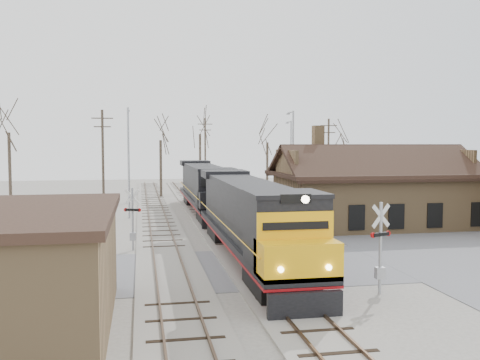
% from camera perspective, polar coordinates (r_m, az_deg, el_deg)
% --- Properties ---
extents(ground, '(140.00, 140.00, 0.00)m').
position_cam_1_polar(ground, '(28.47, 1.66, -9.29)').
color(ground, '#A5A095').
rests_on(ground, ground).
extents(road, '(60.00, 9.00, 0.03)m').
position_cam_1_polar(road, '(28.47, 1.66, -9.26)').
color(road, slate).
rests_on(road, ground).
extents(track_main, '(3.40, 90.00, 0.24)m').
position_cam_1_polar(track_main, '(42.98, -2.61, -4.68)').
color(track_main, '#A5A095').
rests_on(track_main, ground).
extents(track_siding, '(3.40, 90.00, 0.24)m').
position_cam_1_polar(track_siding, '(42.60, -8.63, -4.80)').
color(track_siding, '#A5A095').
rests_on(track_siding, ground).
extents(depot, '(15.20, 9.31, 7.90)m').
position_cam_1_polar(depot, '(43.18, 13.93, -1.62)').
color(depot, '#94754D').
rests_on(depot, ground).
extents(locomotive_lead, '(3.08, 20.62, 4.58)m').
position_cam_1_polar(locomotive_lead, '(29.05, 1.22, -4.20)').
color(locomotive_lead, black).
rests_on(locomotive_lead, ground).
extents(locomotive_trailing, '(3.08, 20.62, 4.33)m').
position_cam_1_polar(locomotive_trailing, '(49.56, -3.74, -0.80)').
color(locomotive_trailing, black).
rests_on(locomotive_trailing, ground).
extents(crossbuck_near, '(1.09, 0.47, 3.99)m').
position_cam_1_polar(crossbuck_near, '(24.12, 14.74, -7.30)').
color(crossbuck_near, '#A5A8AD').
rests_on(crossbuck_near, ground).
extents(crossbuck_far, '(1.05, 0.47, 3.83)m').
position_cam_1_polar(crossbuck_far, '(33.09, -11.39, -4.30)').
color(crossbuck_far, '#A5A8AD').
rests_on(crossbuck_far, ground).
extents(streetlight_a, '(0.25, 2.04, 9.57)m').
position_cam_1_polar(streetlight_a, '(47.11, -11.80, 2.43)').
color(streetlight_a, '#A5A8AD').
rests_on(streetlight_a, ground).
extents(streetlight_b, '(0.25, 2.04, 9.44)m').
position_cam_1_polar(streetlight_b, '(48.94, 5.63, 2.47)').
color(streetlight_b, '#A5A8AD').
rests_on(streetlight_b, ground).
extents(streetlight_c, '(0.25, 2.04, 9.05)m').
position_cam_1_polar(streetlight_c, '(61.65, 5.41, 2.60)').
color(streetlight_c, '#A5A8AD').
rests_on(streetlight_c, ground).
extents(utility_pole_a, '(2.00, 0.24, 9.65)m').
position_cam_1_polar(utility_pole_a, '(52.27, -14.41, 2.23)').
color(utility_pole_a, '#382D23').
rests_on(utility_pole_a, ground).
extents(utility_pole_b, '(2.00, 0.24, 9.87)m').
position_cam_1_polar(utility_pole_b, '(73.03, -3.73, 2.90)').
color(utility_pole_b, '#382D23').
rests_on(utility_pole_b, ground).
extents(utility_pole_c, '(2.00, 0.24, 9.31)m').
position_cam_1_polar(utility_pole_c, '(62.53, 9.40, 2.42)').
color(utility_pole_c, '#382D23').
rests_on(utility_pole_c, ground).
extents(tree_a, '(5.05, 5.05, 12.37)m').
position_cam_1_polar(tree_a, '(58.61, -23.48, 5.89)').
color(tree_a, '#382D23').
rests_on(tree_a, ground).
extents(tree_b, '(4.57, 4.57, 11.19)m').
position_cam_1_polar(tree_b, '(64.38, -8.49, 5.23)').
color(tree_b, '#382D23').
rests_on(tree_b, ground).
extents(tree_c, '(5.17, 5.17, 12.66)m').
position_cam_1_polar(tree_c, '(74.50, -4.29, 5.89)').
color(tree_c, '#382D23').
rests_on(tree_c, ground).
extents(tree_d, '(4.40, 4.40, 10.78)m').
position_cam_1_polar(tree_d, '(70.02, 2.94, 4.92)').
color(tree_d, '#382D23').
rests_on(tree_d, ground).
extents(tree_e, '(3.73, 3.73, 9.15)m').
position_cam_1_polar(tree_e, '(72.83, 10.72, 3.90)').
color(tree_e, '#382D23').
rests_on(tree_e, ground).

